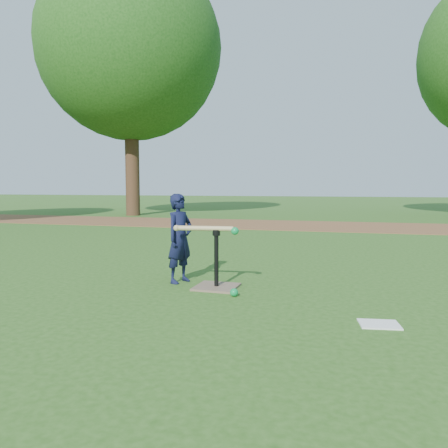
# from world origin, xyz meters

# --- Properties ---
(ground) EXTENTS (80.00, 80.00, 0.00)m
(ground) POSITION_xyz_m (0.00, 0.00, 0.00)
(ground) COLOR #285116
(ground) RESTS_ON ground
(dirt_strip) EXTENTS (24.00, 3.00, 0.01)m
(dirt_strip) POSITION_xyz_m (0.00, 7.50, 0.01)
(dirt_strip) COLOR brown
(dirt_strip) RESTS_ON ground
(child) EXTENTS (0.35, 0.42, 0.98)m
(child) POSITION_xyz_m (-0.37, 0.16, 0.49)
(child) COLOR black
(child) RESTS_ON ground
(wiffle_ball_ground) EXTENTS (0.08, 0.08, 0.08)m
(wiffle_ball_ground) POSITION_xyz_m (0.36, -0.29, 0.04)
(wiffle_ball_ground) COLOR #0D9043
(wiffle_ball_ground) RESTS_ON ground
(clipboard) EXTENTS (0.33, 0.27, 0.01)m
(clipboard) POSITION_xyz_m (1.66, -0.83, 0.01)
(clipboard) COLOR white
(clipboard) RESTS_ON ground
(batting_tee) EXTENTS (0.44, 0.44, 0.61)m
(batting_tee) POSITION_xyz_m (0.10, 0.01, 0.11)
(batting_tee) COLOR #765F4B
(batting_tee) RESTS_ON ground
(swing_action) EXTENTS (0.69, 0.13, 0.09)m
(swing_action) POSITION_xyz_m (0.01, -0.01, 0.62)
(swing_action) COLOR tan
(swing_action) RESTS_ON ground
(tree_left) EXTENTS (6.40, 6.40, 9.08)m
(tree_left) POSITION_xyz_m (-6.00, 10.00, 5.87)
(tree_left) COLOR #382316
(tree_left) RESTS_ON ground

